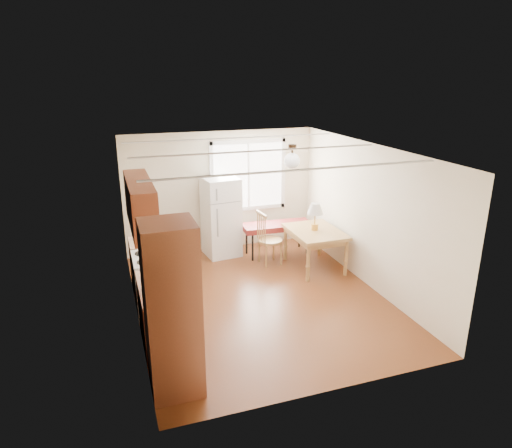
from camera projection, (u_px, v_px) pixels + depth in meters
name	position (u px, v px, depth m)	size (l,w,h in m)	color
room_shell	(260.00, 228.00, 7.29)	(4.60, 5.60, 2.62)	#4C220F
kitchen_run	(158.00, 283.00, 6.33)	(0.65, 3.40, 2.20)	brown
window_unit	(248.00, 176.00, 9.60)	(1.64, 0.05, 1.51)	white
pendant_light	(292.00, 160.00, 7.55)	(0.26, 0.26, 0.40)	#312215
refrigerator	(221.00, 217.00, 9.30)	(0.74, 0.74, 1.63)	white
bench	(277.00, 227.00, 9.40)	(1.45, 0.60, 0.66)	maroon
dining_table	(315.00, 235.00, 8.71)	(0.91, 1.22, 0.76)	olive
chair	(266.00, 235.00, 8.85)	(0.48, 0.47, 1.07)	olive
table_lamp	(315.00, 211.00, 8.59)	(0.30, 0.30, 0.52)	gold
coffee_maker	(159.00, 277.00, 6.04)	(0.19, 0.25, 0.37)	black
kettle	(155.00, 284.00, 5.92)	(0.14, 0.14, 0.26)	red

